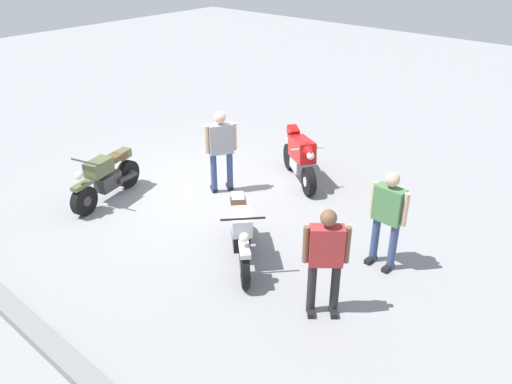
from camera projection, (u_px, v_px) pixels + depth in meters
name	position (u px, v px, depth m)	size (l,w,h in m)	color
ground_plane	(204.00, 190.00, 11.02)	(40.00, 40.00, 0.00)	gray
motorcycle_red_sportbike	(300.00, 156.00, 11.15)	(1.68, 1.32, 1.14)	black
motorcycle_olive_vintage	(106.00, 178.00, 10.42)	(0.80, 1.92, 1.07)	black
motorcycle_silver_cruiser	(241.00, 232.00, 8.52)	(1.62, 1.51, 1.09)	black
person_in_gray_shirt	(221.00, 146.00, 10.51)	(0.50, 0.63, 1.78)	#384772
person_in_green_shirt	(388.00, 214.00, 8.14)	(0.66, 0.32, 1.71)	#384772
person_in_red_shirt	(326.00, 256.00, 7.10)	(0.57, 0.53, 1.72)	#262628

